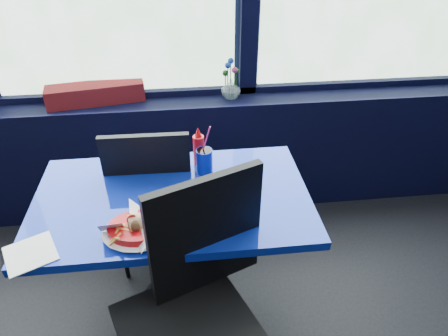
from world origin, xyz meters
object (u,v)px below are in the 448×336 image
chair_near_back (152,190)px  food_basket (140,227)px  chair_near_front (197,296)px  ketchup_bottle (199,148)px  flower_vase (231,87)px  soda_cup (204,161)px  planter_box (96,93)px  near_table (175,227)px

chair_near_back → food_basket: chair_near_back is taller
chair_near_front → ketchup_bottle: 0.71m
food_basket → flower_vase: bearing=79.7°
food_basket → ketchup_bottle: bearing=75.0°
chair_near_back → food_basket: size_ratio=3.30×
chair_near_back → chair_near_front: bearing=105.9°
chair_near_front → soda_cup: chair_near_front is taller
chair_near_back → soda_cup: soda_cup is taller
chair_near_front → planter_box: bearing=89.5°
near_table → soda_cup: 0.34m
near_table → chair_near_front: 0.43m
flower_vase → ketchup_bottle: bearing=-110.7°
ketchup_bottle → planter_box: bearing=131.2°
chair_near_back → ketchup_bottle: 0.39m
chair_near_front → ketchup_bottle: bearing=63.2°
planter_box → soda_cup: 0.94m
planter_box → food_basket: size_ratio=1.95×
chair_near_front → planter_box: size_ratio=1.87×
near_table → planter_box: planter_box is taller
chair_near_back → ketchup_bottle: chair_near_back is taller
chair_near_back → planter_box: size_ratio=1.69×
chair_near_front → soda_cup: 0.63m
near_table → flower_vase: bearing=66.8°
chair_near_back → soda_cup: bearing=152.5°
near_table → chair_near_back: 0.34m
near_table → chair_near_front: (0.08, -0.42, 0.04)m
near_table → flower_vase: (0.37, 0.86, 0.31)m
chair_near_front → planter_box: (-0.52, 1.32, 0.25)m
near_table → planter_box: 1.04m
planter_box → ketchup_bottle: ketchup_bottle is taller
flower_vase → ketchup_bottle: 0.66m
ketchup_bottle → flower_vase: bearing=69.3°
soda_cup → planter_box: bearing=129.2°
chair_near_back → flower_vase: 0.80m
chair_near_front → food_basket: 0.34m
near_table → chair_near_back: bearing=110.2°
soda_cup → flower_vase: bearing=73.0°
near_table → soda_cup: soda_cup is taller
food_basket → soda_cup: size_ratio=1.12×
chair_near_front → soda_cup: (0.08, 0.59, 0.21)m
near_table → ketchup_bottle: bearing=61.0°
flower_vase → food_basket: bearing=-114.5°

